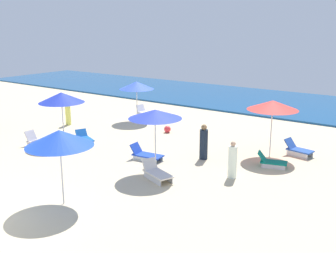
{
  "coord_description": "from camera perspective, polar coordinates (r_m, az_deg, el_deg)",
  "views": [
    {
      "loc": [
        11.74,
        -5.44,
        5.98
      ],
      "look_at": [
        -0.06,
        11.06,
        0.81
      ],
      "focal_mm": 42.95,
      "sensor_mm": 36.0,
      "label": 1
    }
  ],
  "objects": [
    {
      "name": "lounge_chair_5_1",
      "position": [
        21.35,
        -18.1,
        -2.01
      ],
      "size": [
        1.36,
        0.67,
        0.74
      ],
      "rotation": [
        0.0,
        0.0,
        1.64
      ],
      "color": "silver",
      "rests_on": "ground_plane"
    },
    {
      "name": "umbrella_4",
      "position": [
        16.17,
        -1.84,
        1.78
      ],
      "size": [
        2.19,
        2.19,
        2.67
      ],
      "color": "silver",
      "rests_on": "ground_plane"
    },
    {
      "name": "beach_ball_0",
      "position": [
        22.84,
        -0.09,
        -0.38
      ],
      "size": [
        0.39,
        0.39,
        0.39
      ],
      "primitive_type": "sphere",
      "color": "#F0343D",
      "rests_on": "ground_plane"
    },
    {
      "name": "beachgoer_1",
      "position": [
        25.26,
        -14.01,
        1.93
      ],
      "size": [
        0.41,
        0.41,
        1.59
      ],
      "rotation": [
        0.0,
        0.0,
        5.94
      ],
      "color": "#F0ED61",
      "rests_on": "ground_plane"
    },
    {
      "name": "ocean",
      "position": [
        32.82,
        14.03,
        3.47
      ],
      "size": [
        60.0,
        10.73,
        0.12
      ],
      "primitive_type": "cube",
      "color": "navy",
      "rests_on": "ground_plane"
    },
    {
      "name": "beachgoer_2",
      "position": [
        16.25,
        9.14,
        -4.86
      ],
      "size": [
        0.45,
        0.45,
        1.52
      ],
      "rotation": [
        0.0,
        0.0,
        2.78
      ],
      "color": "white",
      "rests_on": "ground_plane"
    },
    {
      "name": "umbrella_0",
      "position": [
        13.72,
        -15.16,
        -1.59
      ],
      "size": [
        2.27,
        2.27,
        2.62
      ],
      "color": "silver",
      "rests_on": "ground_plane"
    },
    {
      "name": "beachgoer_0",
      "position": [
        18.31,
        5.08,
        -2.34
      ],
      "size": [
        0.46,
        0.46,
        1.63
      ],
      "rotation": [
        0.0,
        0.0,
        2.86
      ],
      "color": "#182332",
      "rests_on": "ground_plane"
    },
    {
      "name": "lounge_chair_4_1",
      "position": [
        18.33,
        -3.18,
        -3.99
      ],
      "size": [
        1.55,
        0.79,
        0.69
      ],
      "rotation": [
        0.0,
        0.0,
        1.68
      ],
      "color": "silver",
      "rests_on": "ground_plane"
    },
    {
      "name": "lounge_chair_5_0",
      "position": [
        21.16,
        -11.79,
        -1.7
      ],
      "size": [
        1.44,
        1.08,
        0.65
      ],
      "rotation": [
        0.0,
        0.0,
        1.15
      ],
      "color": "silver",
      "rests_on": "ground_plane"
    },
    {
      "name": "umbrella_5",
      "position": [
        21.18,
        -14.9,
        4.0
      ],
      "size": [
        2.33,
        2.33,
        2.64
      ],
      "color": "silver",
      "rests_on": "ground_plane"
    },
    {
      "name": "lounge_chair_3_0",
      "position": [
        19.8,
        17.96,
        -3.13
      ],
      "size": [
        1.38,
        0.83,
        0.74
      ],
      "rotation": [
        0.0,
        0.0,
        1.4
      ],
      "color": "silver",
      "rests_on": "ground_plane"
    },
    {
      "name": "lounge_chair_6_0",
      "position": [
        26.93,
        -3.2,
        2.01
      ],
      "size": [
        1.55,
        0.92,
        0.72
      ],
      "rotation": [
        0.0,
        0.0,
        1.37
      ],
      "color": "silver",
      "rests_on": "ground_plane"
    },
    {
      "name": "lounge_chair_4_0",
      "position": [
        16.01,
        -1.62,
        -6.61
      ],
      "size": [
        1.6,
        1.1,
        0.71
      ],
      "rotation": [
        0.0,
        0.0,
        1.21
      ],
      "color": "silver",
      "rests_on": "ground_plane"
    },
    {
      "name": "lounge_chair_3_1",
      "position": [
        17.94,
        14.45,
        -4.85
      ],
      "size": [
        1.35,
        0.89,
        0.65
      ],
      "rotation": [
        0.0,
        0.0,
        1.86
      ],
      "color": "silver",
      "rests_on": "ground_plane"
    },
    {
      "name": "umbrella_3",
      "position": [
        18.84,
        14.65,
        2.95
      ],
      "size": [
        2.32,
        2.32,
        2.64
      ],
      "color": "silver",
      "rests_on": "ground_plane"
    },
    {
      "name": "umbrella_6",
      "position": [
        25.26,
        -4.48,
        5.84
      ],
      "size": [
        2.16,
        2.16,
        2.52
      ],
      "color": "silver",
      "rests_on": "ground_plane"
    }
  ]
}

